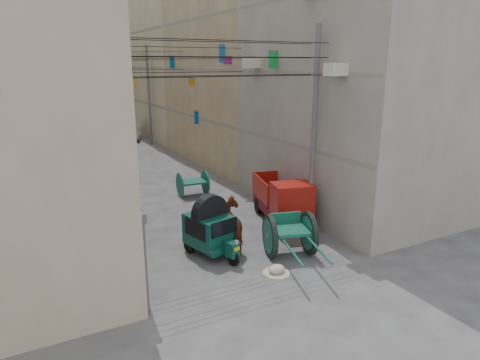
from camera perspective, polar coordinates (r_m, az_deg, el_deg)
ground at (r=11.68m, az=13.00°, el=-19.62°), size 140.00×140.00×0.00m
building_row_right at (r=43.67m, az=-8.85°, el=14.98°), size 8.00×62.00×14.00m
end_cap_building at (r=73.34m, az=-23.62°, el=14.03°), size 22.00×10.00×13.00m
shutters_left at (r=18.35m, az=-18.61°, el=-1.69°), size 0.18×14.40×2.88m
signboards at (r=29.61m, az=-15.25°, el=8.64°), size 8.22×40.52×5.67m
ac_units at (r=17.92m, az=7.07°, el=17.85°), size 0.70×6.55×3.35m
utility_poles at (r=25.06m, az=-12.85°, el=8.98°), size 7.40×22.20×8.00m
overhead_cables at (r=22.42m, az=-11.43°, el=15.44°), size 7.40×22.52×1.12m
auto_rickshaw at (r=15.21m, az=-3.97°, el=-6.38°), size 1.75×2.49×1.69m
tonga_cart at (r=15.26m, az=6.65°, el=-7.16°), size 2.18×3.64×1.54m
mini_truck at (r=18.02m, az=6.00°, el=-3.02°), size 2.44×3.86×2.01m
second_cart at (r=22.03m, az=-6.33°, el=-0.39°), size 1.52×1.36×1.26m
feed_sack at (r=14.26m, az=4.89°, el=-11.74°), size 0.56×0.45×0.28m
horse at (r=15.77m, az=-0.57°, el=-6.04°), size 1.17×2.15×1.74m
distant_car_white at (r=28.81m, az=-18.74°, el=2.61°), size 2.42×4.17×1.34m
distant_car_grey at (r=39.38m, az=-14.41°, el=6.11°), size 1.80×3.87×1.23m
distant_car_green at (r=51.42m, az=-20.50°, el=7.75°), size 2.76×4.88×1.33m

